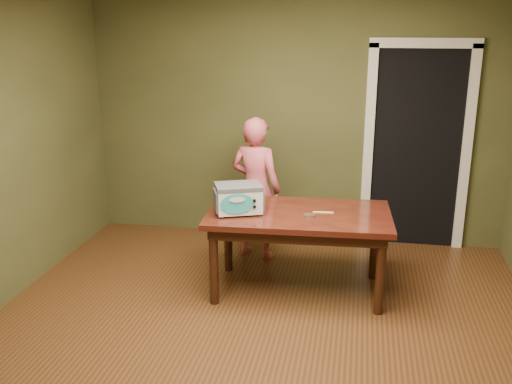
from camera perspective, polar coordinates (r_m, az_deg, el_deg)
floor at (r=4.37m, az=-0.49°, el=-15.95°), size 5.00×5.00×0.00m
room_shell at (r=3.74m, az=-0.55°, el=6.67°), size 4.52×5.02×2.61m
doorway at (r=6.55m, az=15.54°, el=4.64°), size 1.10×0.66×2.25m
dining_table at (r=5.05m, az=4.30°, el=-3.09°), size 1.64×0.98×0.75m
toy_oven at (r=4.95m, az=-1.77°, el=-0.56°), size 0.48×0.40×0.26m
baking_pan at (r=4.91m, az=5.37°, el=-2.33°), size 0.10×0.10×0.02m
spatula at (r=5.02m, az=6.73°, el=-2.03°), size 0.18×0.04×0.01m
child at (r=5.77m, az=-0.02°, el=0.36°), size 0.61×0.48×1.46m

